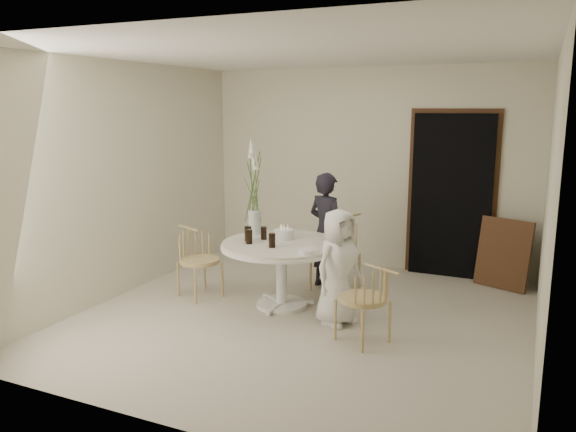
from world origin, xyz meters
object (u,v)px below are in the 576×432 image
at_px(table, 282,252).
at_px(boy, 338,267).
at_px(birthday_cake, 284,234).
at_px(chair_far, 342,242).
at_px(chair_right, 372,293).
at_px(girl, 326,231).
at_px(flower_vase, 254,195).
at_px(chair_left, 194,252).

relative_size(table, boy, 1.12).
bearing_deg(boy, birthday_cake, 89.81).
xyz_separation_m(chair_far, chair_right, (0.79, -1.46, -0.08)).
relative_size(chair_right, boy, 0.65).
relative_size(girl, birthday_cake, 6.32).
xyz_separation_m(chair_right, girl, (-0.98, 1.44, 0.20)).
bearing_deg(birthday_cake, boy, -25.59).
distance_m(girl, flower_vase, 1.02).
bearing_deg(boy, table, 98.79).
bearing_deg(girl, table, 97.17).
xyz_separation_m(chair_far, girl, (-0.19, -0.02, 0.13)).
bearing_deg(chair_left, birthday_cake, -54.84).
distance_m(table, flower_vase, 0.78).
xyz_separation_m(table, flower_vase, (-0.46, 0.25, 0.58)).
xyz_separation_m(chair_left, flower_vase, (0.64, 0.30, 0.67)).
distance_m(chair_left, girl, 1.60).
bearing_deg(chair_right, flower_vase, -89.51).
bearing_deg(chair_right, birthday_cake, -93.72).
distance_m(chair_right, boy, 0.61).
bearing_deg(chair_left, table, -63.15).
distance_m(chair_far, flower_vase, 1.22).
height_order(table, boy, boy).
relative_size(chair_right, girl, 0.55).
bearing_deg(flower_vase, table, -28.27).
bearing_deg(chair_left, girl, -31.91).
bearing_deg(boy, flower_vase, 94.04).
xyz_separation_m(birthday_cake, flower_vase, (-0.42, 0.09, 0.41)).
distance_m(girl, boy, 1.18).
xyz_separation_m(chair_far, boy, (0.33, -1.07, 0.02)).
xyz_separation_m(table, girl, (0.21, 0.84, 0.09)).
height_order(table, flower_vase, flower_vase).
height_order(chair_far, girl, girl).
relative_size(boy, birthday_cake, 5.31).
distance_m(boy, birthday_cake, 0.88).
distance_m(chair_far, chair_left, 1.76).
bearing_deg(chair_left, boy, -71.12).
bearing_deg(boy, girl, 51.71).
relative_size(chair_far, chair_right, 1.15).
relative_size(chair_far, flower_vase, 0.81).
height_order(boy, flower_vase, flower_vase).
xyz_separation_m(table, chair_right, (1.19, -0.60, -0.11)).
bearing_deg(flower_vase, girl, 41.12).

